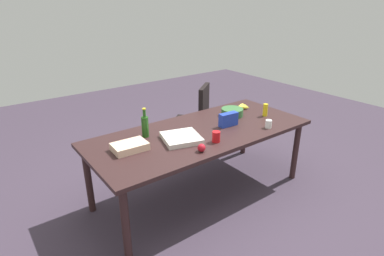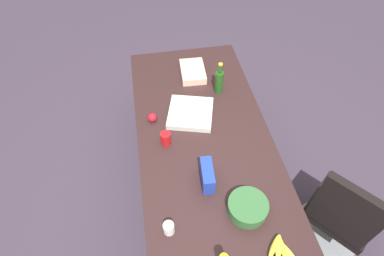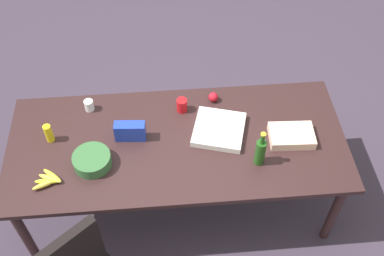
{
  "view_description": "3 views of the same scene",
  "coord_description": "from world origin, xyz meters",
  "px_view_note": "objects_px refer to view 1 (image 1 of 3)",
  "views": [
    {
      "loc": [
        -1.94,
        -2.43,
        2.1
      ],
      "look_at": [
        -0.12,
        0.01,
        0.85
      ],
      "focal_mm": 29.21,
      "sensor_mm": 36.0,
      "label": 1
    },
    {
      "loc": [
        1.45,
        -0.37,
        2.72
      ],
      "look_at": [
        -0.1,
        -0.09,
        0.88
      ],
      "focal_mm": 29.26,
      "sensor_mm": 36.0,
      "label": 2
    },
    {
      "loc": [
        0.07,
        2.11,
        3.44
      ],
      "look_at": [
        -0.11,
        -0.06,
        0.85
      ],
      "focal_mm": 43.69,
      "sensor_mm": 36.0,
      "label": 3
    }
  ],
  "objects_px": {
    "banana_bunch": "(242,107)",
    "wine_bottle": "(145,126)",
    "salad_bowl": "(232,112)",
    "chip_bag_blue": "(228,119)",
    "mustard_bottle": "(265,110)",
    "apple_red": "(201,148)",
    "office_chair": "(193,127)",
    "red_solo_cup": "(216,137)",
    "paper_cup": "(269,124)",
    "sheet_cake": "(130,147)",
    "pizza_box": "(181,138)",
    "conference_table": "(201,137)"
  },
  "relations": [
    {
      "from": "sheet_cake",
      "to": "banana_bunch",
      "type": "relative_size",
      "value": 1.56
    },
    {
      "from": "salad_bowl",
      "to": "sheet_cake",
      "type": "relative_size",
      "value": 0.83
    },
    {
      "from": "banana_bunch",
      "to": "mustard_bottle",
      "type": "relative_size",
      "value": 1.36
    },
    {
      "from": "salad_bowl",
      "to": "mustard_bottle",
      "type": "relative_size",
      "value": 1.76
    },
    {
      "from": "sheet_cake",
      "to": "red_solo_cup",
      "type": "bearing_deg",
      "value": -24.33
    },
    {
      "from": "wine_bottle",
      "to": "apple_red",
      "type": "bearing_deg",
      "value": -67.9
    },
    {
      "from": "pizza_box",
      "to": "wine_bottle",
      "type": "height_order",
      "value": "wine_bottle"
    },
    {
      "from": "conference_table",
      "to": "paper_cup",
      "type": "xyz_separation_m",
      "value": [
        0.65,
        -0.37,
        0.11
      ]
    },
    {
      "from": "chip_bag_blue",
      "to": "office_chair",
      "type": "bearing_deg",
      "value": 75.11
    },
    {
      "from": "salad_bowl",
      "to": "mustard_bottle",
      "type": "height_order",
      "value": "mustard_bottle"
    },
    {
      "from": "salad_bowl",
      "to": "office_chair",
      "type": "bearing_deg",
      "value": 89.62
    },
    {
      "from": "conference_table",
      "to": "apple_red",
      "type": "height_order",
      "value": "apple_red"
    },
    {
      "from": "pizza_box",
      "to": "sheet_cake",
      "type": "height_order",
      "value": "sheet_cake"
    },
    {
      "from": "red_solo_cup",
      "to": "sheet_cake",
      "type": "xyz_separation_m",
      "value": [
        -0.77,
        0.35,
        -0.02
      ]
    },
    {
      "from": "conference_table",
      "to": "banana_bunch",
      "type": "distance_m",
      "value": 0.93
    },
    {
      "from": "salad_bowl",
      "to": "mustard_bottle",
      "type": "bearing_deg",
      "value": -37.7
    },
    {
      "from": "apple_red",
      "to": "sheet_cake",
      "type": "bearing_deg",
      "value": 140.49
    },
    {
      "from": "chip_bag_blue",
      "to": "red_solo_cup",
      "type": "bearing_deg",
      "value": -148.09
    },
    {
      "from": "banana_bunch",
      "to": "paper_cup",
      "type": "xyz_separation_m",
      "value": [
        -0.24,
        -0.65,
        0.02
      ]
    },
    {
      "from": "chip_bag_blue",
      "to": "wine_bottle",
      "type": "bearing_deg",
      "value": 161.84
    },
    {
      "from": "paper_cup",
      "to": "wine_bottle",
      "type": "distance_m",
      "value": 1.35
    },
    {
      "from": "office_chair",
      "to": "banana_bunch",
      "type": "height_order",
      "value": "office_chair"
    },
    {
      "from": "salad_bowl",
      "to": "banana_bunch",
      "type": "distance_m",
      "value": 0.31
    },
    {
      "from": "red_solo_cup",
      "to": "paper_cup",
      "type": "bearing_deg",
      "value": -5.43
    },
    {
      "from": "pizza_box",
      "to": "banana_bunch",
      "type": "bearing_deg",
      "value": 31.92
    },
    {
      "from": "office_chair",
      "to": "wine_bottle",
      "type": "distance_m",
      "value": 1.47
    },
    {
      "from": "salad_bowl",
      "to": "chip_bag_blue",
      "type": "relative_size",
      "value": 1.2
    },
    {
      "from": "sheet_cake",
      "to": "paper_cup",
      "type": "xyz_separation_m",
      "value": [
        1.48,
        -0.42,
        0.01
      ]
    },
    {
      "from": "red_solo_cup",
      "to": "sheet_cake",
      "type": "relative_size",
      "value": 0.34
    },
    {
      "from": "apple_red",
      "to": "mustard_bottle",
      "type": "distance_m",
      "value": 1.26
    },
    {
      "from": "conference_table",
      "to": "red_solo_cup",
      "type": "xyz_separation_m",
      "value": [
        -0.06,
        -0.31,
        0.12
      ]
    },
    {
      "from": "conference_table",
      "to": "mustard_bottle",
      "type": "xyz_separation_m",
      "value": [
        0.91,
        -0.09,
        0.14
      ]
    },
    {
      "from": "banana_bunch",
      "to": "mustard_bottle",
      "type": "height_order",
      "value": "mustard_bottle"
    },
    {
      "from": "pizza_box",
      "to": "mustard_bottle",
      "type": "xyz_separation_m",
      "value": [
        1.23,
        -0.02,
        0.05
      ]
    },
    {
      "from": "red_solo_cup",
      "to": "mustard_bottle",
      "type": "distance_m",
      "value": 0.99
    },
    {
      "from": "banana_bunch",
      "to": "wine_bottle",
      "type": "relative_size",
      "value": 0.66
    },
    {
      "from": "apple_red",
      "to": "conference_table",
      "type": "bearing_deg",
      "value": 51.61
    },
    {
      "from": "conference_table",
      "to": "sheet_cake",
      "type": "bearing_deg",
      "value": 177.08
    },
    {
      "from": "red_solo_cup",
      "to": "banana_bunch",
      "type": "relative_size",
      "value": 0.54
    },
    {
      "from": "wine_bottle",
      "to": "red_solo_cup",
      "type": "bearing_deg",
      "value": -46.89
    },
    {
      "from": "conference_table",
      "to": "paper_cup",
      "type": "bearing_deg",
      "value": -29.94
    },
    {
      "from": "conference_table",
      "to": "chip_bag_blue",
      "type": "xyz_separation_m",
      "value": [
        0.33,
        -0.06,
        0.14
      ]
    },
    {
      "from": "sheet_cake",
      "to": "pizza_box",
      "type": "bearing_deg",
      "value": -12.16
    },
    {
      "from": "chip_bag_blue",
      "to": "apple_red",
      "type": "bearing_deg",
      "value": -153.19
    },
    {
      "from": "chip_bag_blue",
      "to": "banana_bunch",
      "type": "relative_size",
      "value": 1.07
    },
    {
      "from": "sheet_cake",
      "to": "wine_bottle",
      "type": "bearing_deg",
      "value": 34.39
    },
    {
      "from": "apple_red",
      "to": "banana_bunch",
      "type": "distance_m",
      "value": 1.37
    },
    {
      "from": "red_solo_cup",
      "to": "pizza_box",
      "type": "bearing_deg",
      "value": 137.14
    },
    {
      "from": "apple_red",
      "to": "office_chair",
      "type": "bearing_deg",
      "value": 55.82
    },
    {
      "from": "sheet_cake",
      "to": "banana_bunch",
      "type": "xyz_separation_m",
      "value": [
        1.71,
        0.23,
        -0.01
      ]
    }
  ]
}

